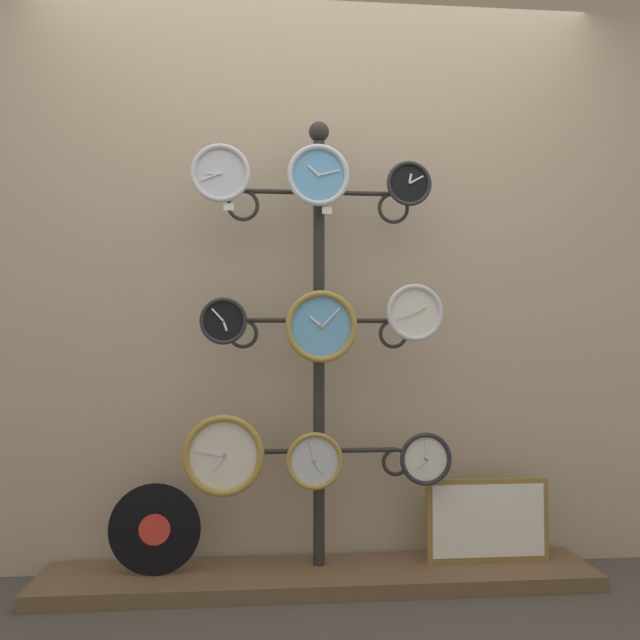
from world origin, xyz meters
TOP-DOWN VIEW (x-y plane):
  - ground_plane at (0.00, 0.00)m, footprint 12.00×12.00m
  - shop_wall at (0.00, 0.57)m, footprint 4.40×0.04m
  - low_shelf at (0.00, 0.35)m, footprint 2.20×0.36m
  - display_stand at (-0.00, 0.41)m, footprint 0.77×0.33m
  - clock_top_left at (-0.40, 0.32)m, footprint 0.24×0.04m
  - clock_top_center at (-0.01, 0.32)m, footprint 0.25×0.04m
  - clock_top_right at (0.37, 0.34)m, footprint 0.19×0.04m
  - clock_middle_left at (-0.39, 0.33)m, footprint 0.19×0.04m
  - clock_middle_center at (0.00, 0.30)m, footprint 0.29×0.04m
  - clock_middle_right at (0.38, 0.30)m, footprint 0.23×0.04m
  - clock_bottom_left at (-0.38, 0.31)m, footprint 0.32×0.04m
  - clock_bottom_center at (-0.03, 0.31)m, footprint 0.23×0.04m
  - clock_bottom_right at (0.42, 0.33)m, footprint 0.21×0.04m
  - vinyl_record at (-0.65, 0.34)m, footprint 0.36×0.01m
  - picture_frame at (0.70, 0.38)m, footprint 0.52×0.02m
  - price_tag_upper at (-0.37, 0.32)m, footprint 0.04×0.00m
  - price_tag_mid at (0.02, 0.32)m, footprint 0.04×0.00m

SIDE VIEW (x-z plane):
  - ground_plane at x=0.00m, z-range 0.00..0.00m
  - low_shelf at x=0.00m, z-range 0.00..0.06m
  - picture_frame at x=0.70m, z-range 0.06..0.40m
  - vinyl_record at x=-0.65m, z-range 0.06..0.42m
  - clock_bottom_right at x=0.42m, z-range 0.39..0.60m
  - clock_bottom_center at x=-0.03m, z-range 0.38..0.61m
  - clock_bottom_left at x=-0.38m, z-range 0.36..0.68m
  - display_stand at x=0.00m, z-range -0.15..1.74m
  - clock_middle_center at x=0.00m, z-range 0.88..1.17m
  - clock_middle_left at x=-0.39m, z-range 0.96..1.14m
  - clock_middle_right at x=0.38m, z-range 0.97..1.20m
  - shop_wall at x=0.00m, z-range 0.00..2.80m
  - price_tag_mid at x=0.02m, z-range 1.48..1.51m
  - price_tag_upper at x=-0.37m, z-range 1.49..1.52m
  - clock_top_right at x=0.37m, z-range 1.52..1.71m
  - clock_top_center at x=-0.01m, z-range 1.51..1.77m
  - clock_top_left at x=-0.40m, z-range 1.52..1.76m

